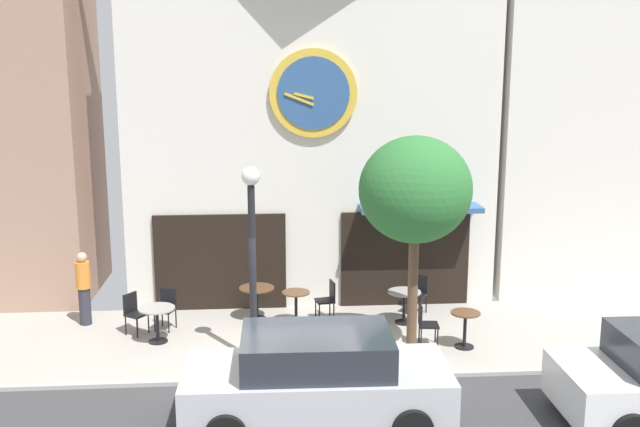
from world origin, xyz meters
The scene contains 16 objects.
ground_plane centered at (0.00, -1.16, -0.02)m, with size 29.35×10.90×0.13m.
clock_building centered at (0.65, 5.34, 5.42)m, with size 8.84×3.41×10.48m.
street_lamp centered at (-0.74, 1.07, 1.97)m, with size 0.36×0.36×3.87m.
street_tree centered at (2.40, 1.01, 3.38)m, with size 2.19×1.97×4.44m.
cafe_table_near_curb centered at (-2.78, 2.17, 0.55)m, with size 0.76×0.76×0.76m.
cafe_table_leftmost centered at (-0.70, 3.43, 0.57)m, with size 0.80×0.80×0.76m.
cafe_table_center_left centered at (0.18, 3.05, 0.50)m, with size 0.63×0.63×0.75m.
cafe_table_rightmost centered at (2.61, 2.92, 0.54)m, with size 0.75×0.75×0.75m.
cafe_table_near_door centered at (3.59, 1.40, 0.50)m, with size 0.61×0.61×0.76m.
cafe_chair_facing_street centered at (0.92, 3.30, 0.53)m, with size 0.47×0.47×0.90m.
cafe_chair_right_end centered at (-3.35, 2.71, 0.53)m, with size 0.56×0.56×0.90m.
cafe_chair_left_end centered at (2.79, 1.57, 0.53)m, with size 0.43×0.43×0.90m.
cafe_chair_facing_wall centered at (-2.68, 2.98, 0.53)m, with size 0.52×0.52×0.90m.
cafe_chair_outer centered at (3.08, 3.61, 0.53)m, with size 0.56×0.56×0.90m.
pedestrian_orange centered at (-4.55, 3.38, 0.86)m, with size 0.38×0.38×1.67m.
parked_car_silver centered at (0.32, -1.58, 0.76)m, with size 4.33×2.08×1.55m.
Camera 1 is at (-0.44, -12.68, 5.83)m, focal length 41.28 mm.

